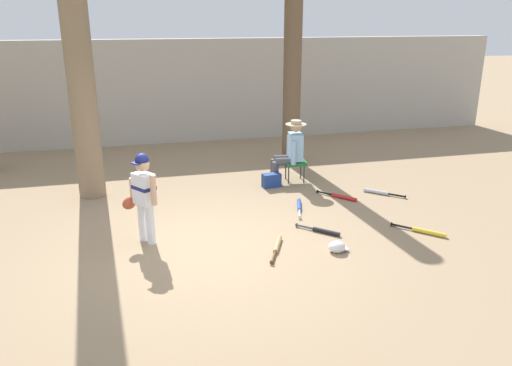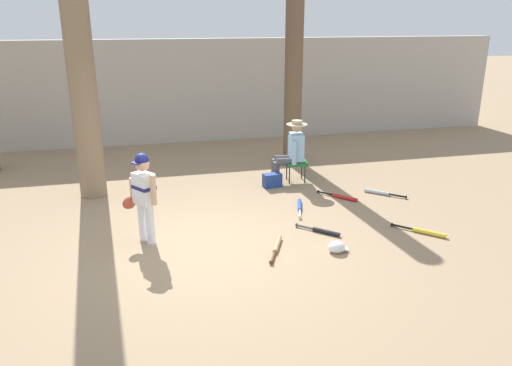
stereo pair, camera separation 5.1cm
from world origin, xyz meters
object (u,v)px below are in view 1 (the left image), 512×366
at_px(seated_spectator, 290,149).
at_px(bat_yellow_trainer, 425,231).
at_px(bat_black_composite, 323,231).
at_px(tree_behind_spectator, 292,71).
at_px(handbag_beside_stool, 271,180).
at_px(tree_near_player, 75,29).
at_px(bat_wood_tan, 277,246).
at_px(folding_stool, 295,163).
at_px(bat_blue_youth, 299,206).
at_px(batting_helmet_white, 337,247).
at_px(young_ballplayer, 143,192).
at_px(bat_aluminum_silver, 379,192).
at_px(bat_red_barrel, 341,197).

distance_m(seated_spectator, bat_yellow_trainer, 3.15).
bearing_deg(bat_black_composite, tree_behind_spectator, 79.02).
height_order(handbag_beside_stool, bat_black_composite, handbag_beside_stool).
relative_size(tree_near_player, bat_wood_tan, 8.45).
bearing_deg(tree_near_player, folding_stool, -1.71).
xyz_separation_m(bat_blue_youth, bat_wood_tan, (-0.80, -1.38, 0.00)).
height_order(bat_wood_tan, batting_helmet_white, batting_helmet_white).
relative_size(young_ballplayer, batting_helmet_white, 4.67).
xyz_separation_m(handbag_beside_stool, bat_black_composite, (0.15, -2.23, -0.10)).
bearing_deg(folding_stool, handbag_beside_stool, -156.68).
bearing_deg(batting_helmet_white, folding_stool, 82.14).
bearing_deg(tree_behind_spectator, bat_aluminum_silver, -70.38).
relative_size(folding_stool, bat_red_barrel, 0.70).
distance_m(tree_behind_spectator, handbag_beside_stool, 2.60).
distance_m(bat_blue_youth, bat_wood_tan, 1.60).
height_order(bat_black_composite, batting_helmet_white, batting_helmet_white).
xyz_separation_m(young_ballplayer, batting_helmet_white, (2.50, -0.97, -0.68)).
bearing_deg(batting_helmet_white, tree_behind_spectator, 80.02).
relative_size(tree_behind_spectator, batting_helmet_white, 16.20).
distance_m(bat_red_barrel, bat_yellow_trainer, 1.80).
xyz_separation_m(young_ballplayer, handbag_beside_stool, (2.39, 1.89, -0.61)).
xyz_separation_m(seated_spectator, bat_black_composite, (-0.29, -2.47, -0.61)).
height_order(folding_stool, bat_red_barrel, folding_stool).
relative_size(bat_blue_youth, bat_aluminum_silver, 1.31).
bearing_deg(young_ballplayer, bat_yellow_trainer, -10.27).
bearing_deg(handbag_beside_stool, tree_near_player, 173.92).
bearing_deg(young_ballplayer, bat_blue_youth, 15.65).
xyz_separation_m(tree_behind_spectator, bat_wood_tan, (-1.55, -4.17, -1.93)).
distance_m(young_ballplayer, handbag_beside_stool, 3.11).
relative_size(young_ballplayer, bat_aluminum_silver, 2.22).
distance_m(bat_blue_youth, bat_yellow_trainer, 2.05).
relative_size(folding_stool, bat_wood_tan, 0.59).
relative_size(seated_spectator, bat_red_barrel, 1.89).
xyz_separation_m(folding_stool, bat_yellow_trainer, (1.07, -2.85, -0.33)).
relative_size(folding_stool, seated_spectator, 0.37).
relative_size(bat_red_barrel, bat_yellow_trainer, 1.00).
relative_size(seated_spectator, bat_yellow_trainer, 1.88).
xyz_separation_m(tree_near_player, bat_red_barrel, (4.25, -1.26, -2.83)).
xyz_separation_m(tree_near_player, bat_blue_youth, (3.38, -1.53, -2.83)).
bearing_deg(handbag_beside_stool, batting_helmet_white, -87.78).
xyz_separation_m(tree_near_player, bat_wood_tan, (2.58, -2.91, -2.83)).
bearing_deg(bat_blue_youth, batting_helmet_white, -91.25).
xyz_separation_m(bat_red_barrel, bat_wood_tan, (-1.67, -1.65, -0.00)).
height_order(handbag_beside_stool, bat_wood_tan, handbag_beside_stool).
bearing_deg(bat_black_composite, bat_wood_tan, -157.42).
relative_size(tree_behind_spectator, bat_aluminum_silver, 7.70).
relative_size(bat_black_composite, bat_yellow_trainer, 0.87).
xyz_separation_m(bat_blue_youth, bat_red_barrel, (0.87, 0.27, 0.00)).
bearing_deg(tree_behind_spectator, tree_near_player, -162.98).
relative_size(bat_red_barrel, bat_wood_tan, 0.85).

